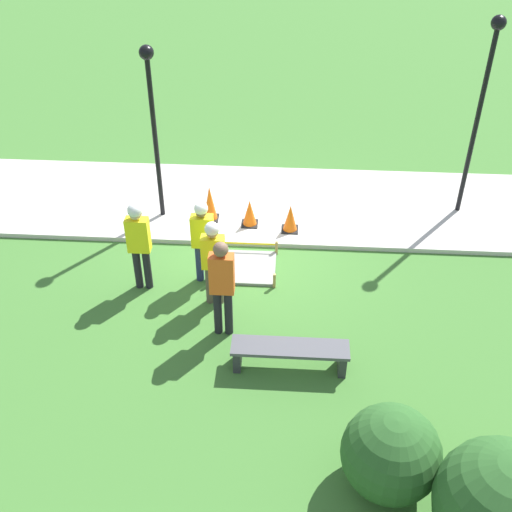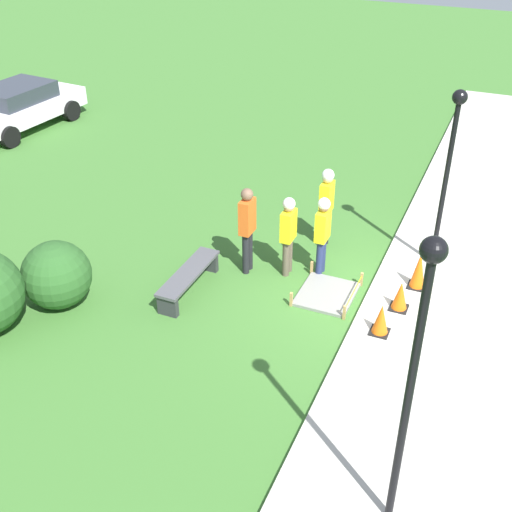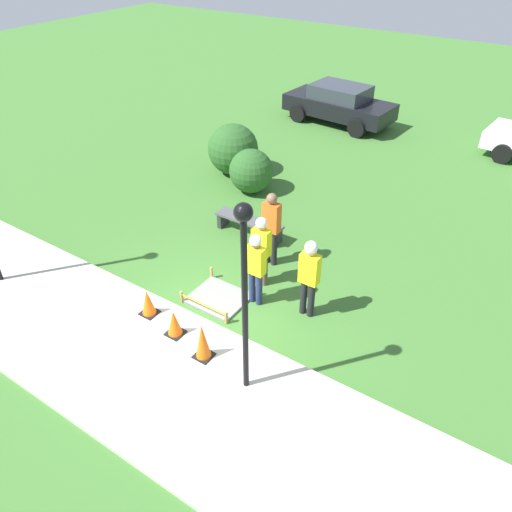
{
  "view_description": "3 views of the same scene",
  "coord_description": "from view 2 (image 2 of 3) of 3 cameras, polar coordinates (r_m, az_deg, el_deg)",
  "views": [
    {
      "loc": [
        -0.93,
        10.5,
        7.6
      ],
      "look_at": [
        -0.34,
        1.36,
        0.79
      ],
      "focal_mm": 45.0,
      "sensor_mm": 36.0,
      "label": 1
    },
    {
      "loc": [
        -10.01,
        -2.03,
        7.26
      ],
      "look_at": [
        -0.39,
        2.1,
        0.75
      ],
      "focal_mm": 45.0,
      "sensor_mm": 36.0,
      "label": 2
    },
    {
      "loc": [
        5.24,
        -5.76,
        7.03
      ],
      "look_at": [
        0.26,
        1.69,
        0.73
      ],
      "focal_mm": 35.0,
      "sensor_mm": 36.0,
      "label": 3
    }
  ],
  "objects": [
    {
      "name": "traffic_cone_sidewalk_edge",
      "position": [
        12.79,
        14.28,
        -1.22
      ],
      "size": [
        0.34,
        0.34,
        0.78
      ],
      "color": "black",
      "rests_on": "sidewalk"
    },
    {
      "name": "bystander_in_orange_shirt",
      "position": [
        12.72,
        -0.78,
        2.78
      ],
      "size": [
        0.4,
        0.25,
        1.87
      ],
      "color": "black",
      "rests_on": "ground_plane"
    },
    {
      "name": "lamppost_near",
      "position": [
        12.79,
        16.88,
        8.68
      ],
      "size": [
        0.28,
        0.28,
        3.64
      ],
      "color": "black",
      "rests_on": "sidewalk"
    },
    {
      "name": "wet_concrete_patch",
      "position": [
        12.59,
        6.32,
        -3.37
      ],
      "size": [
        1.24,
        1.09,
        0.3
      ],
      "color": "gray",
      "rests_on": "ground_plane"
    },
    {
      "name": "worker_assistant",
      "position": [
        12.69,
        2.89,
        2.35
      ],
      "size": [
        0.4,
        0.25,
        1.71
      ],
      "color": "brown",
      "rests_on": "ground_plane"
    },
    {
      "name": "worker_supervisor",
      "position": [
        13.7,
        6.28,
        4.9
      ],
      "size": [
        0.4,
        0.26,
        1.81
      ],
      "color": "black",
      "rests_on": "ground_plane"
    },
    {
      "name": "park_bench",
      "position": [
        12.54,
        -5.99,
        -1.87
      ],
      "size": [
        1.86,
        0.44,
        0.46
      ],
      "color": "#2D2D33",
      "rests_on": "ground_plane"
    },
    {
      "name": "lamppost_far",
      "position": [
        7.09,
        14.01,
        -8.52
      ],
      "size": [
        0.28,
        0.28,
        4.12
      ],
      "color": "black",
      "rests_on": "sidewalk"
    },
    {
      "name": "ground_plane",
      "position": [
        12.53,
        9.6,
        -4.04
      ],
      "size": [
        60.0,
        60.0,
        0.0
      ],
      "primitive_type": "plane",
      "color": "#3D702D"
    },
    {
      "name": "sidewalk",
      "position": [
        12.35,
        16.72,
        -5.44
      ],
      "size": [
        28.0,
        3.16,
        0.1
      ],
      "color": "#BCB7AD",
      "rests_on": "ground_plane"
    },
    {
      "name": "traffic_cone_far_patch",
      "position": [
        12.15,
        12.7,
        -3.47
      ],
      "size": [
        0.34,
        0.34,
        0.58
      ],
      "color": "black",
      "rests_on": "sidewalk"
    },
    {
      "name": "traffic_cone_near_patch",
      "position": [
        11.49,
        11.05,
        -5.53
      ],
      "size": [
        0.34,
        0.34,
        0.59
      ],
      "color": "black",
      "rests_on": "sidewalk"
    },
    {
      "name": "parked_car_white",
      "position": [
        21.7,
        -20.38,
        12.39
      ],
      "size": [
        4.36,
        2.28,
        1.36
      ],
      "rotation": [
        0.0,
        0.0,
        -0.09
      ],
      "color": "white",
      "rests_on": "ground_plane"
    },
    {
      "name": "shrub_rounded_near",
      "position": [
        12.52,
        -17.3,
        -1.62
      ],
      "size": [
        1.3,
        1.3,
        1.3
      ],
      "color": "#285623",
      "rests_on": "ground_plane"
    },
    {
      "name": "worker_trainee",
      "position": [
        12.74,
        5.94,
        2.33
      ],
      "size": [
        0.4,
        0.25,
        1.71
      ],
      "color": "navy",
      "rests_on": "ground_plane"
    }
  ]
}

